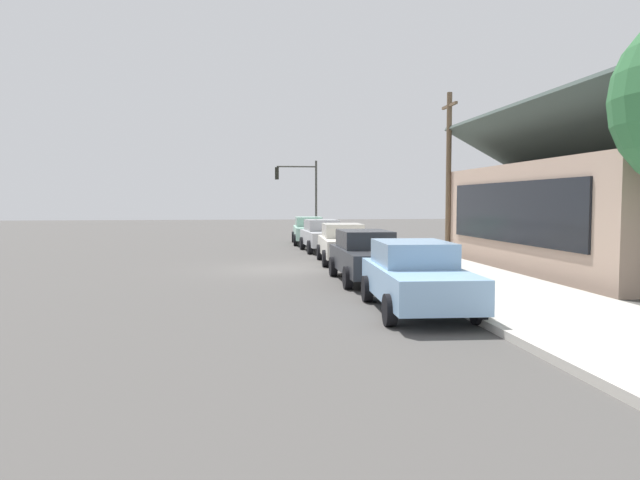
% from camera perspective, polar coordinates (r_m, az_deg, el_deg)
% --- Properties ---
extents(ground_plane, '(120.00, 120.00, 0.00)m').
position_cam_1_polar(ground_plane, '(22.18, -4.13, -2.82)').
color(ground_plane, '#4C4947').
extents(sidewalk_curb, '(60.00, 4.20, 0.16)m').
position_cam_1_polar(sidewalk_curb, '(23.17, 9.84, -2.39)').
color(sidewalk_curb, beige).
rests_on(sidewalk_curb, ground).
extents(car_seafoam, '(4.97, 2.10, 1.59)m').
position_cam_1_polar(car_seafoam, '(35.33, -1.07, 0.95)').
color(car_seafoam, '#9ED1BC').
rests_on(car_seafoam, ground).
extents(car_silver, '(4.44, 2.06, 1.59)m').
position_cam_1_polar(car_silver, '(30.00, 0.24, 0.46)').
color(car_silver, silver).
rests_on(car_silver, ground).
extents(car_ivory, '(4.71, 2.16, 1.59)m').
position_cam_1_polar(car_ivory, '(24.50, 2.25, -0.28)').
color(car_ivory, silver).
rests_on(car_ivory, ground).
extents(car_charcoal, '(4.85, 2.00, 1.59)m').
position_cam_1_polar(car_charcoal, '(18.86, 4.48, -1.49)').
color(car_charcoal, '#2D3035').
rests_on(car_charcoal, ground).
extents(car_skyblue, '(4.83, 2.24, 1.59)m').
position_cam_1_polar(car_skyblue, '(13.87, 9.17, -3.41)').
color(car_skyblue, '#8CB7E0').
rests_on(car_skyblue, ground).
extents(storefront_building, '(13.44, 7.70, 5.97)m').
position_cam_1_polar(storefront_building, '(24.37, 25.50, 2.32)').
color(storefront_building, tan).
rests_on(storefront_building, ground).
extents(traffic_light_main, '(0.37, 2.79, 5.20)m').
position_cam_1_polar(traffic_light_main, '(39.59, -1.90, 5.13)').
color(traffic_light_main, '#383833').
rests_on(traffic_light_main, ground).
extents(utility_pole_wooden, '(1.80, 0.24, 7.50)m').
position_cam_1_polar(utility_pole_wooden, '(28.32, 12.18, 6.48)').
color(utility_pole_wooden, brown).
rests_on(utility_pole_wooden, ground).
extents(fire_hydrant_red, '(0.22, 0.22, 0.71)m').
position_cam_1_polar(fire_hydrant_red, '(21.17, 7.55, -1.81)').
color(fire_hydrant_red, red).
rests_on(fire_hydrant_red, sidewalk_curb).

